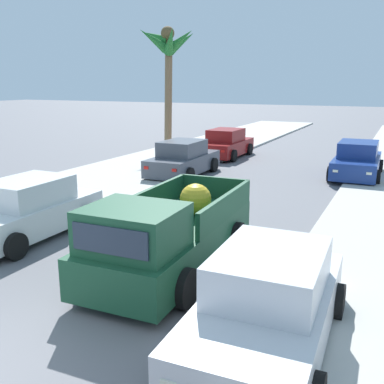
% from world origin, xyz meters
% --- Properties ---
extents(sidewalk_left, '(5.33, 60.00, 0.12)m').
position_xyz_m(sidewalk_left, '(-5.85, 12.00, 0.06)').
color(sidewalk_left, '#B2AFA8').
rests_on(sidewalk_left, ground).
extents(curb_left, '(0.16, 60.00, 0.10)m').
position_xyz_m(curb_left, '(-4.59, 12.00, 0.05)').
color(curb_left, silver).
rests_on(curb_left, ground).
extents(curb_right, '(0.16, 60.00, 0.10)m').
position_xyz_m(curb_right, '(4.59, 12.00, 0.05)').
color(curb_right, silver).
rests_on(curb_right, ground).
extents(pickup_truck, '(2.34, 5.27, 1.80)m').
position_xyz_m(pickup_truck, '(0.91, 4.35, 0.79)').
color(pickup_truck, '#19472D').
rests_on(pickup_truck, ground).
extents(car_left_near, '(2.08, 4.29, 1.54)m').
position_xyz_m(car_left_near, '(3.46, 16.51, 0.71)').
color(car_left_near, navy).
rests_on(car_left_near, ground).
extents(car_right_near, '(2.14, 4.31, 1.54)m').
position_xyz_m(car_right_near, '(3.60, 2.53, 0.71)').
color(car_right_near, silver).
rests_on(car_right_near, ground).
extents(car_left_mid, '(2.05, 4.27, 1.54)m').
position_xyz_m(car_left_mid, '(-3.51, 4.75, 0.71)').
color(car_left_mid, silver).
rests_on(car_left_mid, ground).
extents(car_right_mid, '(2.06, 4.27, 1.54)m').
position_xyz_m(car_right_mid, '(-3.44, 13.69, 0.71)').
color(car_right_mid, '#474C56').
rests_on(car_right_mid, ground).
extents(car_left_far, '(2.03, 4.26, 1.54)m').
position_xyz_m(car_left_far, '(-3.56, 19.16, 0.71)').
color(car_left_far, maroon).
rests_on(car_left_far, ground).
extents(palm_tree_left_mid, '(3.19, 3.46, 7.11)m').
position_xyz_m(palm_tree_left_mid, '(-7.60, 20.10, 5.65)').
color(palm_tree_left_mid, brown).
rests_on(palm_tree_left_mid, ground).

